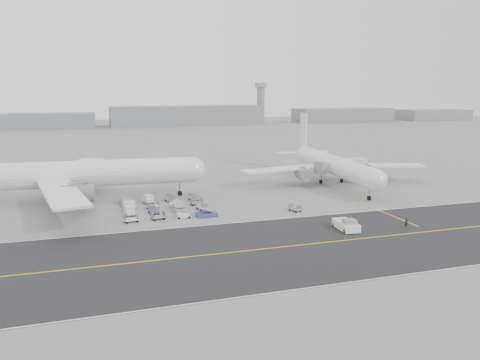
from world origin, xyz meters
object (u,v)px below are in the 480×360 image
object	(u,v)px
airliner_b	(332,164)
ground_crew_a	(406,223)
pushback_tug	(346,225)
airliner_a	(69,174)
jet_bridge	(342,166)
control_tower	(261,102)

from	to	relation	value
airliner_b	ground_crew_a	xyz separation A→B (m)	(-7.24, -41.88, -4.25)
airliner_b	pushback_tug	size ratio (longest dim) A/B	6.55
airliner_a	jet_bridge	size ratio (longest dim) A/B	3.53
pushback_tug	jet_bridge	size ratio (longest dim) A/B	0.45
airliner_b	jet_bridge	xyz separation A→B (m)	(2.69, -0.66, -0.56)
airliner_a	airliner_b	size ratio (longest dim) A/B	1.20
pushback_tug	ground_crew_a	bearing A→B (deg)	-6.26
jet_bridge	ground_crew_a	size ratio (longest dim) A/B	9.34
ground_crew_a	airliner_b	bearing A→B (deg)	72.93
airliner_a	control_tower	bearing A→B (deg)	-25.55
jet_bridge	airliner_b	bearing A→B (deg)	151.53
jet_bridge	pushback_tug	bearing A→B (deg)	-133.10
pushback_tug	airliner_a	bearing A→B (deg)	145.30
jet_bridge	ground_crew_a	bearing A→B (deg)	-118.21
airliner_a	ground_crew_a	xyz separation A→B (m)	(59.90, -40.63, -5.28)
airliner_b	pushback_tug	distance (m)	44.19
airliner_a	ground_crew_a	size ratio (longest dim) A/B	32.94
jet_bridge	airliner_a	bearing A→B (deg)	165.82
control_tower	airliner_a	distance (m)	273.42
airliner_b	pushback_tug	bearing A→B (deg)	-110.51
pushback_tug	ground_crew_a	xyz separation A→B (m)	(11.31, -2.00, 0.02)
airliner_a	ground_crew_a	distance (m)	72.57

